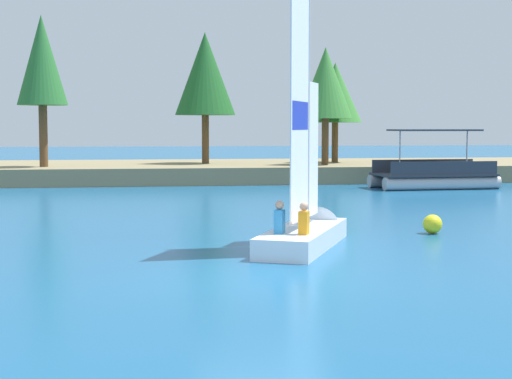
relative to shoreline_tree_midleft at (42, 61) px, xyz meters
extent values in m
plane|color=#195684|center=(7.06, -26.16, -6.09)|extent=(200.00, 200.00, 0.00)
cube|color=#897A56|center=(7.06, 2.83, -5.66)|extent=(80.00, 10.63, 0.86)
cylinder|color=brown|center=(0.00, 0.00, -3.69)|extent=(0.42, 0.42, 3.07)
cone|color=#286B2D|center=(0.00, 0.00, 0.07)|extent=(2.49, 2.49, 4.45)
cylinder|color=brown|center=(8.30, 2.56, -3.91)|extent=(0.39, 0.39, 2.63)
cone|color=#1E5B23|center=(8.30, 2.56, -0.36)|extent=(3.29, 3.29, 4.46)
cylinder|color=brown|center=(14.46, 0.30, -4.01)|extent=(0.37, 0.37, 2.44)
cone|color=#387F33|center=(14.46, 0.30, -0.92)|extent=(2.85, 2.85, 3.73)
cylinder|color=brown|center=(15.58, 2.69, -4.11)|extent=(0.36, 0.36, 2.23)
cone|color=#387F33|center=(15.58, 2.69, -1.33)|extent=(2.96, 2.96, 3.33)
cube|color=silver|center=(8.59, -22.49, -5.85)|extent=(3.07, 4.68, 0.48)
cone|color=silver|center=(9.54, -20.42, -5.85)|extent=(1.52, 1.52, 1.15)
cylinder|color=#B7B7BC|center=(8.78, -22.08, -2.64)|extent=(0.08, 0.08, 5.93)
cube|color=white|center=(8.42, -22.87, -2.63)|extent=(0.75, 1.59, 5.45)
cube|color=#1E33B2|center=(8.42, -22.87, -2.95)|extent=(0.69, 1.43, 0.65)
cube|color=white|center=(9.03, -21.53, -3.76)|extent=(0.45, 0.92, 3.29)
cylinder|color=#B7B7BC|center=(8.42, -22.87, -5.39)|extent=(0.78, 1.60, 0.06)
cube|color=orange|center=(8.36, -23.66, -5.35)|extent=(0.30, 0.34, 0.52)
sphere|color=tan|center=(8.36, -23.66, -4.98)|extent=(0.20, 0.20, 0.20)
cube|color=#338CCC|center=(7.85, -23.42, -5.34)|extent=(0.30, 0.34, 0.53)
sphere|color=tan|center=(7.85, -23.42, -4.96)|extent=(0.20, 0.20, 0.20)
cylinder|color=#B2B2B7|center=(18.23, -4.41, -5.79)|extent=(5.62, 0.97, 0.60)
cylinder|color=#B2B2B7|center=(18.36, -6.37, -5.79)|extent=(5.62, 0.97, 0.60)
cube|color=#2D333D|center=(18.30, -5.39, -5.44)|extent=(5.53, 2.92, 0.10)
cube|color=#2D333D|center=(18.22, -4.21, -5.09)|extent=(5.14, 0.45, 0.60)
cube|color=#2D333D|center=(18.38, -6.57, -5.09)|extent=(5.14, 0.45, 0.60)
cylinder|color=#B2B2B7|center=(19.97, -5.28, -4.40)|extent=(0.06, 0.06, 1.97)
cylinder|color=#B2B2B7|center=(16.62, -5.51, -4.40)|extent=(0.06, 0.06, 1.97)
cube|color=#333842|center=(18.30, -5.39, -3.38)|extent=(3.95, 2.56, 0.08)
sphere|color=yellow|center=(12.55, -20.54, -5.83)|extent=(0.52, 0.52, 0.52)
camera|label=1|loc=(4.75, -41.07, -3.19)|focal=56.20mm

